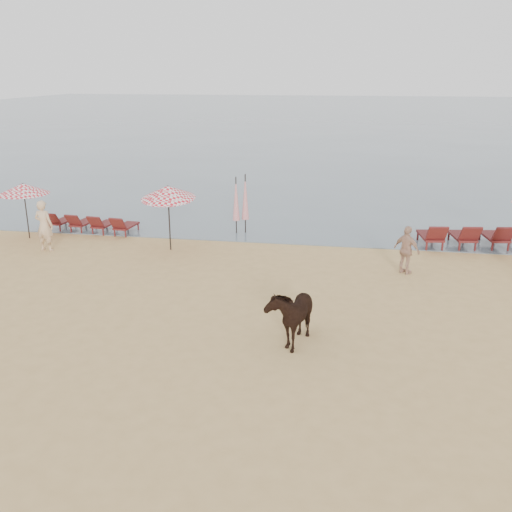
{
  "coord_description": "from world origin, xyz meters",
  "views": [
    {
      "loc": [
        2.79,
        -11.66,
        6.62
      ],
      "look_at": [
        0.0,
        5.0,
        1.1
      ],
      "focal_mm": 40.0,
      "sensor_mm": 36.0,
      "label": 1
    }
  ],
  "objects_px": {
    "umbrella_open_left_b": "(168,192)",
    "umbrella_closed_right": "(245,197)",
    "beachgoer_left": "(44,226)",
    "umbrella_closed_left": "(236,199)",
    "cow": "(291,313)",
    "beachgoer_right_b": "(407,250)",
    "lounger_cluster_left": "(91,223)",
    "lounger_cluster_right": "(481,236)",
    "umbrella_open_left_a": "(23,189)"
  },
  "relations": [
    {
      "from": "umbrella_open_left_b",
      "to": "beachgoer_right_b",
      "type": "relative_size",
      "value": 1.57
    },
    {
      "from": "umbrella_open_left_b",
      "to": "umbrella_closed_left",
      "type": "bearing_deg",
      "value": 53.43
    },
    {
      "from": "umbrella_open_left_a",
      "to": "umbrella_open_left_b",
      "type": "relative_size",
      "value": 0.88
    },
    {
      "from": "cow",
      "to": "umbrella_closed_right",
      "type": "bearing_deg",
      "value": 119.47
    },
    {
      "from": "umbrella_open_left_b",
      "to": "beachgoer_right_b",
      "type": "xyz_separation_m",
      "value": [
        8.73,
        -1.26,
        -1.43
      ]
    },
    {
      "from": "umbrella_closed_left",
      "to": "cow",
      "type": "bearing_deg",
      "value": -70.76
    },
    {
      "from": "umbrella_closed_left",
      "to": "umbrella_open_left_b",
      "type": "bearing_deg",
      "value": -128.09
    },
    {
      "from": "beachgoer_left",
      "to": "beachgoer_right_b",
      "type": "xyz_separation_m",
      "value": [
        13.42,
        -0.38,
        -0.16
      ]
    },
    {
      "from": "umbrella_open_left_b",
      "to": "cow",
      "type": "bearing_deg",
      "value": -50.74
    },
    {
      "from": "umbrella_closed_left",
      "to": "umbrella_closed_right",
      "type": "bearing_deg",
      "value": 22.46
    },
    {
      "from": "umbrella_open_left_b",
      "to": "umbrella_closed_right",
      "type": "bearing_deg",
      "value": 50.43
    },
    {
      "from": "umbrella_closed_left",
      "to": "lounger_cluster_left",
      "type": "bearing_deg",
      "value": -173.05
    },
    {
      "from": "umbrella_closed_left",
      "to": "beachgoer_left",
      "type": "distance_m",
      "value": 7.63
    },
    {
      "from": "lounger_cluster_left",
      "to": "lounger_cluster_right",
      "type": "relative_size",
      "value": 0.82
    },
    {
      "from": "beachgoer_right_b",
      "to": "umbrella_open_left_b",
      "type": "bearing_deg",
      "value": 29.63
    },
    {
      "from": "umbrella_open_left_a",
      "to": "beachgoer_right_b",
      "type": "height_order",
      "value": "umbrella_open_left_a"
    },
    {
      "from": "umbrella_open_left_b",
      "to": "umbrella_closed_right",
      "type": "relative_size",
      "value": 1.03
    },
    {
      "from": "lounger_cluster_right",
      "to": "umbrella_closed_left",
      "type": "distance_m",
      "value": 9.84
    },
    {
      "from": "umbrella_closed_left",
      "to": "beachgoer_right_b",
      "type": "xyz_separation_m",
      "value": [
        6.67,
        -3.9,
        -0.67
      ]
    },
    {
      "from": "umbrella_open_left_b",
      "to": "lounger_cluster_left",
      "type": "bearing_deg",
      "value": 156.97
    },
    {
      "from": "umbrella_open_left_b",
      "to": "cow",
      "type": "distance_m",
      "value": 9.01
    },
    {
      "from": "umbrella_closed_left",
      "to": "umbrella_closed_right",
      "type": "relative_size",
      "value": 0.96
    },
    {
      "from": "umbrella_open_left_b",
      "to": "cow",
      "type": "xyz_separation_m",
      "value": [
        5.44,
        -7.03,
        -1.48
      ]
    },
    {
      "from": "lounger_cluster_left",
      "to": "umbrella_open_left_a",
      "type": "distance_m",
      "value": 3.0
    },
    {
      "from": "lounger_cluster_left",
      "to": "beachgoer_left",
      "type": "bearing_deg",
      "value": -95.73
    },
    {
      "from": "lounger_cluster_left",
      "to": "lounger_cluster_right",
      "type": "xyz_separation_m",
      "value": [
        15.96,
        0.34,
        0.09
      ]
    },
    {
      "from": "beachgoer_left",
      "to": "umbrella_open_left_b",
      "type": "bearing_deg",
      "value": -164.89
    },
    {
      "from": "umbrella_open_left_b",
      "to": "umbrella_closed_right",
      "type": "distance_m",
      "value": 3.76
    },
    {
      "from": "beachgoer_left",
      "to": "umbrella_closed_left",
      "type": "bearing_deg",
      "value": -148.01
    },
    {
      "from": "lounger_cluster_right",
      "to": "umbrella_open_left_a",
      "type": "height_order",
      "value": "umbrella_open_left_a"
    },
    {
      "from": "lounger_cluster_left",
      "to": "beachgoer_right_b",
      "type": "distance_m",
      "value": 13.24
    },
    {
      "from": "umbrella_open_left_a",
      "to": "lounger_cluster_right",
      "type": "bearing_deg",
      "value": -14.11
    },
    {
      "from": "lounger_cluster_left",
      "to": "umbrella_closed_left",
      "type": "height_order",
      "value": "umbrella_closed_left"
    },
    {
      "from": "umbrella_open_left_a",
      "to": "umbrella_closed_left",
      "type": "bearing_deg",
      "value": -5.5
    },
    {
      "from": "lounger_cluster_left",
      "to": "cow",
      "type": "height_order",
      "value": "cow"
    },
    {
      "from": "umbrella_open_left_a",
      "to": "umbrella_closed_right",
      "type": "relative_size",
      "value": 0.91
    },
    {
      "from": "lounger_cluster_right",
      "to": "umbrella_open_left_b",
      "type": "xyz_separation_m",
      "value": [
        -11.84,
        -2.22,
        1.77
      ]
    },
    {
      "from": "cow",
      "to": "beachgoer_left",
      "type": "xyz_separation_m",
      "value": [
        -10.12,
        6.14,
        0.2
      ]
    },
    {
      "from": "umbrella_closed_left",
      "to": "cow",
      "type": "height_order",
      "value": "umbrella_closed_left"
    },
    {
      "from": "lounger_cluster_left",
      "to": "cow",
      "type": "relative_size",
      "value": 2.07
    },
    {
      "from": "umbrella_open_left_b",
      "to": "beachgoer_left",
      "type": "height_order",
      "value": "umbrella_open_left_b"
    },
    {
      "from": "umbrella_open_left_b",
      "to": "beachgoer_right_b",
      "type": "distance_m",
      "value": 8.94
    },
    {
      "from": "umbrella_open_left_a",
      "to": "beachgoer_right_b",
      "type": "distance_m",
      "value": 15.17
    },
    {
      "from": "umbrella_open_left_a",
      "to": "umbrella_closed_right",
      "type": "xyz_separation_m",
      "value": [
        8.7,
        2.19,
        -0.5
      ]
    },
    {
      "from": "lounger_cluster_right",
      "to": "umbrella_closed_left",
      "type": "bearing_deg",
      "value": 169.7
    },
    {
      "from": "umbrella_open_left_b",
      "to": "umbrella_closed_right",
      "type": "height_order",
      "value": "umbrella_open_left_b"
    },
    {
      "from": "lounger_cluster_left",
      "to": "umbrella_open_left_a",
      "type": "bearing_deg",
      "value": -143.4
    },
    {
      "from": "beachgoer_left",
      "to": "lounger_cluster_right",
      "type": "bearing_deg",
      "value": -164.91
    },
    {
      "from": "cow",
      "to": "umbrella_open_left_b",
      "type": "bearing_deg",
      "value": 140.18
    },
    {
      "from": "cow",
      "to": "beachgoer_left",
      "type": "distance_m",
      "value": 11.84
    }
  ]
}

